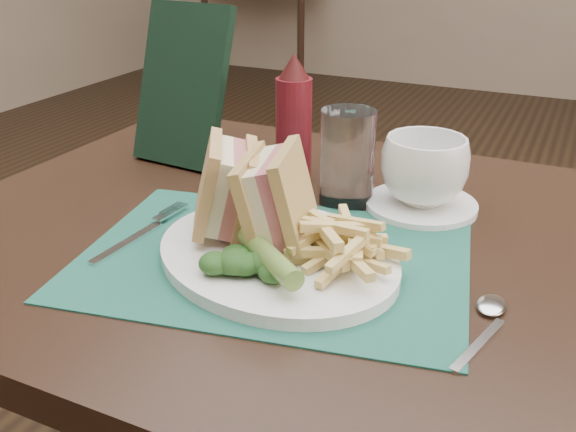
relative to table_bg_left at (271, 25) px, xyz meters
The scene contains 17 objects.
floor 3.89m from the table_bg_left, 59.73° to the right, with size 7.00×7.00×0.00m, color black.
wall_back 2.00m from the table_bg_left, ahead, with size 6.00×6.00×0.00m, color gray.
table_bg_left is the anchor object (origin of this frame).
placemat 4.43m from the table_bg_left, 63.27° to the right, with size 0.44×0.31×0.00m, color #1A5344.
plate 4.44m from the table_bg_left, 63.22° to the right, with size 0.30×0.24×0.01m, color white, non-canonical shape.
sandwich_half_a 4.39m from the table_bg_left, 64.26° to the right, with size 0.06×0.11×0.10m, color tan, non-canonical shape.
sandwich_half_b 4.42m from the table_bg_left, 63.48° to the right, with size 0.06×0.11×0.10m, color tan, non-canonical shape.
kale_garnish 4.49m from the table_bg_left, 63.57° to the right, with size 0.11×0.08×0.03m, color #1A3D16, non-canonical shape.
pickle_spear 4.49m from the table_bg_left, 63.33° to the right, with size 0.02×0.02×0.12m, color #53772D.
fries_pile 4.46m from the table_bg_left, 62.41° to the right, with size 0.18×0.20×0.05m, color #D7BA6B, non-canonical shape.
fork 4.36m from the table_bg_left, 65.40° to the right, with size 0.03×0.17×0.01m, color silver, non-canonical shape.
spoon 4.58m from the table_bg_left, 60.78° to the right, with size 0.03×0.15×0.01m, color silver, non-canonical shape.
saucer 4.29m from the table_bg_left, 60.59° to the right, with size 0.15×0.15×0.01m, color white.
coffee_cup 4.30m from the table_bg_left, 60.59° to the right, with size 0.11×0.11×0.09m, color white.
drinking_glass 4.27m from the table_bg_left, 61.92° to the right, with size 0.07×0.07×0.13m, color silver.
ketchup_bottle 4.18m from the table_bg_left, 62.83° to the right, with size 0.05×0.05×0.19m, color #560E16, non-canonical shape.
check_presenter 4.10m from the table_bg_left, 65.22° to the right, with size 0.15×0.02×0.25m, color black.
Camera 1 is at (0.32, -1.17, 1.11)m, focal length 40.00 mm.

